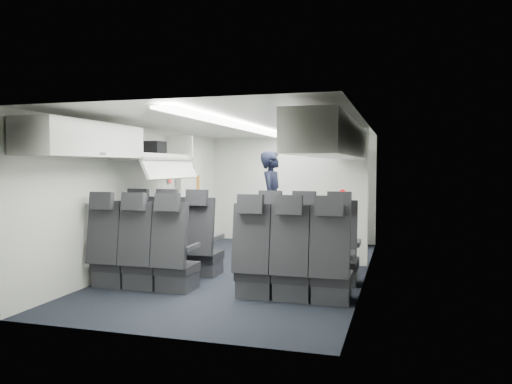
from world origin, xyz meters
The scene contains 13 objects.
cabin_shell centered at (0.00, 0.00, 1.12)m, with size 3.41×6.01×2.16m.
seat_row_front centered at (0.00, -0.53, 0.40)m, with size 3.33×0.56×1.24m.
seat_row_mid centered at (0.00, -1.43, 0.40)m, with size 3.33×0.56×1.24m.
overhead_bin_left_rear centered at (-1.40, -2.00, 1.86)m, with size 0.53×1.80×0.40m.
overhead_bin_left_front_open centered at (-1.44, -0.25, 1.74)m, with size 0.64×1.70×0.72m.
overhead_bin_right_rear centered at (1.40, -2.00, 1.86)m, with size 0.53×1.80×0.40m.
overhead_bin_right_front centered at (1.40, -0.25, 1.86)m, with size 0.53×1.70×0.40m.
bulkhead_partition centered at (0.98, 0.80, 1.08)m, with size 1.40×0.15×2.13m.
galley_unit centered at (0.95, 2.72, 0.95)m, with size 0.85×0.52×1.90m.
boarding_door centered at (-1.64, 1.55, 0.95)m, with size 0.12×1.27×1.86m.
flight_attendant centered at (-0.07, 1.71, 0.91)m, with size 0.67×0.44×1.83m, color black.
carry_on_bag centered at (-1.43, -0.33, 1.80)m, with size 0.40×0.28×0.24m, color black.
papers centered at (0.12, 1.66, 1.10)m, with size 0.21×0.02×0.15m, color white.
Camera 1 is at (2.16, -7.03, 1.56)m, focal length 35.00 mm.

